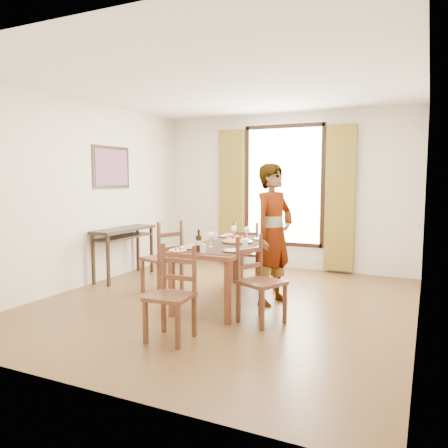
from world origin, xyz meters
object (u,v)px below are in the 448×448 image
at_px(console_table, 124,235).
at_px(pasta_platter, 237,239).
at_px(dining_table, 229,249).
at_px(man, 273,234).

relative_size(console_table, pasta_platter, 3.00).
relative_size(dining_table, man, 0.99).
height_order(dining_table, pasta_platter, pasta_platter).
height_order(console_table, pasta_platter, pasta_platter).
bearing_deg(dining_table, console_table, 166.08).
bearing_deg(pasta_platter, man, 11.21).
bearing_deg(pasta_platter, dining_table, -122.55).
bearing_deg(dining_table, pasta_platter, 57.45).
bearing_deg(console_table, man, -7.03).
distance_m(console_table, dining_table, 2.13).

